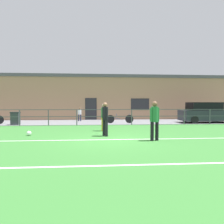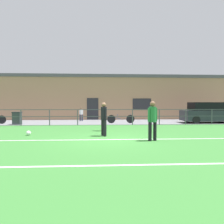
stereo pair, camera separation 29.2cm
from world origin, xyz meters
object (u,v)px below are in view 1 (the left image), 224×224
(parked_car_red, at_px, (206,113))
(bicycle_parked_1, at_px, (120,119))
(player_goalkeeper, at_px, (105,117))
(player_striker, at_px, (155,118))
(trash_bin_0, at_px, (15,118))
(soccer_ball_match, at_px, (29,133))
(spectator_child, at_px, (80,113))
(player_winger, at_px, (104,115))

(parked_car_red, bearing_deg, bicycle_parked_1, 179.94)
(player_goalkeeper, xyz_separation_m, player_striker, (2.01, -1.40, 0.02))
(bicycle_parked_1, distance_m, trash_bin_0, 7.78)
(soccer_ball_match, relative_size, trash_bin_0, 0.24)
(soccer_ball_match, height_order, spectator_child, spectator_child)
(player_goalkeeper, height_order, bicycle_parked_1, player_goalkeeper)
(soccer_ball_match, xyz_separation_m, trash_bin_0, (-2.60, 5.31, 0.38))
(soccer_ball_match, distance_m, parked_car_red, 13.59)
(spectator_child, distance_m, trash_bin_0, 5.31)
(player_striker, distance_m, player_winger, 3.87)
(player_goalkeeper, distance_m, bicycle_parked_1, 6.58)
(player_goalkeeper, bearing_deg, bicycle_parked_1, -40.68)
(player_winger, height_order, bicycle_parked_1, player_winger)
(player_striker, bearing_deg, trash_bin_0, 118.28)
(trash_bin_0, bearing_deg, soccer_ball_match, -63.96)
(player_goalkeeper, distance_m, spectator_child, 8.87)
(player_goalkeeper, height_order, parked_car_red, parked_car_red)
(player_winger, bearing_deg, bicycle_parked_1, -61.48)
(soccer_ball_match, distance_m, spectator_child, 8.44)
(soccer_ball_match, xyz_separation_m, bicycle_parked_1, (5.16, 5.93, 0.25))
(soccer_ball_match, relative_size, bicycle_parked_1, 0.10)
(spectator_child, bearing_deg, player_winger, 110.87)
(player_striker, bearing_deg, player_goalkeeper, 124.19)
(soccer_ball_match, relative_size, parked_car_red, 0.05)
(bicycle_parked_1, height_order, trash_bin_0, trash_bin_0)
(bicycle_parked_1, bearing_deg, player_striker, -85.96)
(player_winger, height_order, trash_bin_0, player_winger)
(bicycle_parked_1, xyz_separation_m, trash_bin_0, (-7.76, -0.62, 0.14))
(player_goalkeeper, xyz_separation_m, parked_car_red, (8.51, 6.38, -0.12))
(parked_car_red, xyz_separation_m, bicycle_parked_1, (-7.05, 0.01, -0.44))
(bicycle_parked_1, bearing_deg, soccer_ball_match, -131.02)
(player_striker, relative_size, soccer_ball_match, 7.32)
(soccer_ball_match, relative_size, spectator_child, 0.19)
(spectator_child, xyz_separation_m, bicycle_parked_1, (3.31, -2.28, -0.35))
(player_winger, bearing_deg, trash_bin_0, 14.92)
(player_goalkeeper, relative_size, parked_car_red, 0.39)
(player_striker, distance_m, soccer_ball_match, 6.06)
(player_goalkeeper, relative_size, bicycle_parked_1, 0.75)
(player_goalkeeper, relative_size, player_winger, 1.02)
(player_goalkeeper, height_order, spectator_child, player_goalkeeper)
(player_striker, xyz_separation_m, bicycle_parked_1, (-0.55, 7.79, -0.58))
(parked_car_red, distance_m, trash_bin_0, 14.82)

